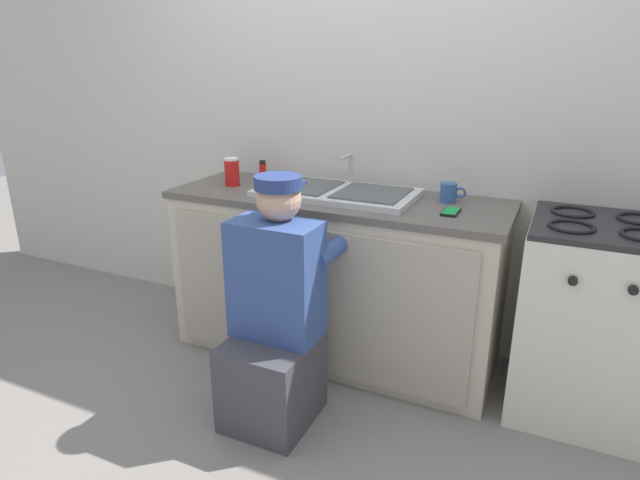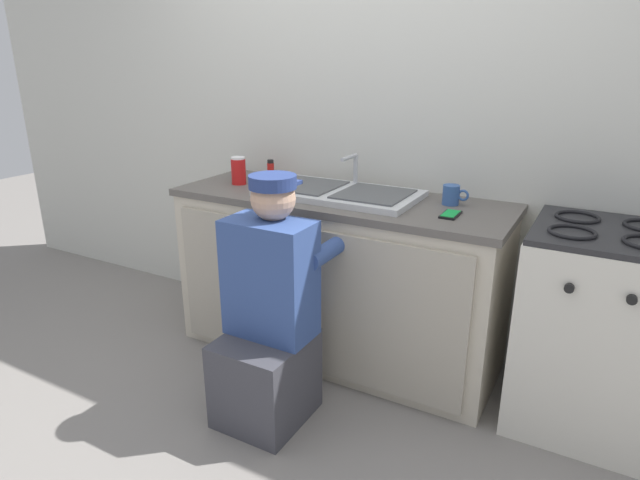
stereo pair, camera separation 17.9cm
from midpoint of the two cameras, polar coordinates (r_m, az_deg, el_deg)
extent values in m
plane|color=gray|center=(2.85, 0.85, -14.28)|extent=(12.00, 12.00, 0.00)
cube|color=silver|center=(2.99, 7.04, 12.83)|extent=(6.00, 0.10, 2.50)
cube|color=beige|center=(2.88, 3.73, -4.26)|extent=(1.70, 0.60, 0.85)
cube|color=#AFA694|center=(2.83, -6.55, -4.83)|extent=(0.75, 0.02, 0.75)
cube|color=#AFA694|center=(2.48, 9.17, -8.50)|extent=(0.75, 0.02, 0.75)
cube|color=#5B5651|center=(2.74, 3.92, 4.33)|extent=(1.74, 0.62, 0.04)
cube|color=silver|center=(2.73, 3.94, 5.00)|extent=(0.80, 0.44, 0.03)
cube|color=#4C4F51|center=(2.81, 0.43, 5.84)|extent=(0.33, 0.35, 0.01)
cube|color=#4C4F51|center=(2.65, 7.67, 4.89)|extent=(0.33, 0.35, 0.01)
cylinder|color=#B7BABF|center=(2.88, 5.60, 7.23)|extent=(0.02, 0.02, 0.18)
cylinder|color=#B7BABF|center=(2.80, 4.99, 8.75)|extent=(0.02, 0.16, 0.02)
cube|color=silver|center=(2.65, 28.76, -8.64)|extent=(0.59, 0.60, 0.88)
cube|color=#262628|center=(2.50, 30.37, 0.62)|extent=(0.57, 0.59, 0.02)
torus|color=black|center=(2.37, 27.30, 0.74)|extent=(0.19, 0.19, 0.02)
torus|color=black|center=(2.61, 27.58, 2.17)|extent=(0.19, 0.19, 0.02)
cylinder|color=black|center=(2.24, 27.16, -4.63)|extent=(0.04, 0.02, 0.04)
cylinder|color=black|center=(2.25, 32.33, -5.43)|extent=(0.04, 0.02, 0.04)
cube|color=#3F3F47|center=(2.47, -3.69, -14.49)|extent=(0.36, 0.40, 0.40)
cube|color=#334C8C|center=(2.30, -3.12, -4.16)|extent=(0.38, 0.22, 0.52)
sphere|color=tan|center=(2.22, -2.73, 4.42)|extent=(0.19, 0.19, 0.19)
cylinder|color=navy|center=(2.20, -2.76, 6.22)|extent=(0.20, 0.20, 0.06)
cube|color=navy|center=(2.28, -1.61, 6.17)|extent=(0.13, 0.09, 0.02)
cylinder|color=#334C8C|center=(2.51, -4.02, 0.06)|extent=(0.08, 0.30, 0.08)
cylinder|color=#334C8C|center=(2.35, 2.95, -1.24)|extent=(0.08, 0.30, 0.08)
cylinder|color=red|center=(3.00, -6.98, 7.24)|extent=(0.08, 0.08, 0.14)
cylinder|color=white|center=(2.98, -7.04, 8.67)|extent=(0.08, 0.08, 0.01)
cylinder|color=red|center=(3.16, -3.65, 7.42)|extent=(0.04, 0.04, 0.08)
cylinder|color=black|center=(3.15, -3.67, 8.36)|extent=(0.04, 0.04, 0.02)
cylinder|color=#513823|center=(3.16, -7.09, 7.32)|extent=(0.04, 0.04, 0.08)
cylinder|color=black|center=(3.15, -7.12, 8.26)|extent=(0.04, 0.04, 0.02)
cube|color=black|center=(2.47, 15.79, 2.60)|extent=(0.07, 0.14, 0.01)
cube|color=green|center=(2.47, 15.80, 2.74)|extent=(0.06, 0.12, 0.00)
cylinder|color=#335699|center=(2.65, 15.69, 4.64)|extent=(0.08, 0.08, 0.09)
torus|color=#335699|center=(2.64, 16.92, 4.56)|extent=(0.06, 0.01, 0.06)
camera|label=1|loc=(0.09, -88.04, 0.67)|focal=30.00mm
camera|label=2|loc=(0.09, 91.96, -0.67)|focal=30.00mm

